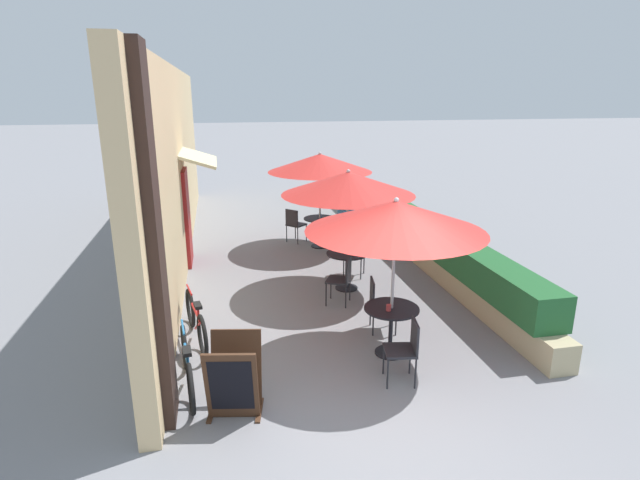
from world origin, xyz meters
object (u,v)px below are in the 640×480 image
object	(u,v)px
patio_table_near	(391,320)
patio_table_mid	(347,263)
coffee_cup_near	(389,308)
cafe_chair_far_left	(294,223)
patio_umbrella_far	(320,163)
coffee_cup_far	(320,215)
cafe_chair_near_left	(406,346)
cafe_chair_near_right	(379,301)
menu_board	(234,377)
coffee_cup_mid	(353,251)
cafe_chair_mid_right	(351,252)
bicycle_second	(196,320)
patio_umbrella_near	(396,216)
bicycle_leaning	(187,365)
cafe_chair_mid_left	(342,277)
patio_umbrella_mid	(348,183)
cafe_chair_far_right	(347,230)
seated_patron_far_right	(344,224)
patio_table_far	(320,226)

from	to	relation	value
patio_table_near	patio_table_mid	bearing A→B (deg)	89.84
coffee_cup_near	cafe_chair_far_left	xyz separation A→B (m)	(-0.43, 5.96, -0.26)
patio_umbrella_far	coffee_cup_far	world-z (taller)	patio_umbrella_far
cafe_chair_near_left	cafe_chair_near_right	distance (m)	1.48
menu_board	cafe_chair_near_right	bearing A→B (deg)	46.61
coffee_cup_mid	patio_table_near	bearing A→B (deg)	-92.67
cafe_chair_mid_right	coffee_cup_mid	xyz separation A→B (m)	(-0.15, -0.73, 0.26)
bicycle_second	menu_board	size ratio (longest dim) A/B	1.78
patio_umbrella_near	menu_board	world-z (taller)	patio_umbrella_near
coffee_cup_mid	bicycle_second	bearing A→B (deg)	-151.73
bicycle_leaning	cafe_chair_near_right	bearing A→B (deg)	13.16
cafe_chair_mid_left	patio_umbrella_far	xyz separation A→B (m)	(0.31, 3.50, 1.56)
patio_umbrella_mid	coffee_cup_far	distance (m)	3.17
cafe_chair_near_left	cafe_chair_mid_right	bearing A→B (deg)	5.58
cafe_chair_far_right	seated_patron_far_right	distance (m)	0.20
patio_table_near	patio_umbrella_near	distance (m)	1.54
coffee_cup_near	patio_table_far	size ratio (longest dim) A/B	0.11
patio_table_mid	patio_table_far	world-z (taller)	same
patio_table_mid	cafe_chair_far_right	xyz separation A→B (m)	(0.60, 2.32, -0.02)
patio_table_near	cafe_chair_far_left	bearing A→B (deg)	94.93
patio_table_mid	patio_table_far	distance (m)	2.81
patio_table_near	patio_umbrella_near	bearing A→B (deg)	0.00
cafe_chair_mid_right	coffee_cup_far	distance (m)	2.22
patio_umbrella_near	cafe_chair_near_left	world-z (taller)	patio_umbrella_near
patio_umbrella_far	patio_umbrella_mid	bearing A→B (deg)	-90.91
bicycle_leaning	bicycle_second	size ratio (longest dim) A/B	1.00
patio_table_far	patio_umbrella_mid	bearing A→B (deg)	-90.91
cafe_chair_mid_right	patio_umbrella_far	world-z (taller)	patio_umbrella_far
cafe_chair_near_right	cafe_chair_far_left	world-z (taller)	same
cafe_chair_near_left	patio_umbrella_mid	distance (m)	3.66
bicycle_second	cafe_chair_far_left	bearing A→B (deg)	53.38
cafe_chair_far_right	seated_patron_far_right	bearing A→B (deg)	90.00
cafe_chair_far_right	menu_board	xyz separation A→B (m)	(-2.89, -5.85, -0.05)
patio_table_near	cafe_chair_mid_left	xyz separation A→B (m)	(-0.25, 1.88, -0.02)
cafe_chair_mid_right	coffee_cup_near	bearing A→B (deg)	20.61
coffee_cup_near	patio_table_near	bearing A→B (deg)	47.94
cafe_chair_near_right	coffee_cup_far	distance (m)	4.73
cafe_chair_mid_left	cafe_chair_far_right	distance (m)	3.14
patio_umbrella_far	cafe_chair_mid_right	bearing A→B (deg)	-84.17
patio_umbrella_far	bicycle_second	distance (m)	5.53
seated_patron_far_right	patio_umbrella_far	bearing A→B (deg)	-2.75
cafe_chair_mid_right	patio_table_far	bearing A→B (deg)	-147.67
cafe_chair_near_right	bicycle_leaning	xyz separation A→B (m)	(-2.91, -1.07, -0.19)
patio_umbrella_near	bicycle_leaning	distance (m)	3.37
cafe_chair_near_right	coffee_cup_mid	world-z (taller)	cafe_chair_near_right
cafe_chair_near_left	bicycle_leaning	bearing A→B (deg)	91.96
patio_table_near	bicycle_leaning	distance (m)	2.88
bicycle_leaning	bicycle_second	world-z (taller)	bicycle_second
bicycle_leaning	cafe_chair_mid_left	bearing A→B (deg)	33.30
cafe_chair_far_left	menu_board	distance (m)	7.06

